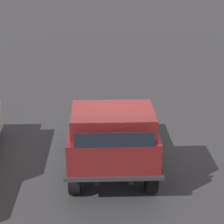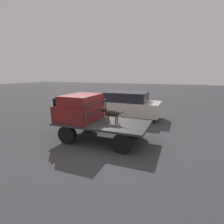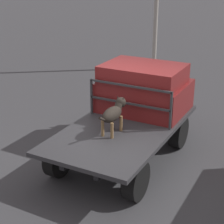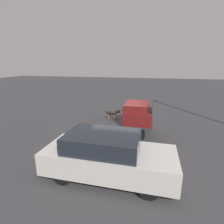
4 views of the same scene
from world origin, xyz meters
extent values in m
plane|color=#38383A|center=(0.00, 0.00, 0.00)|extent=(80.00, 80.00, 0.00)
cylinder|color=black|center=(1.13, 0.82, 0.36)|extent=(0.71, 0.24, 0.71)
cylinder|color=black|center=(1.13, -0.82, 0.36)|extent=(0.71, 0.24, 0.71)
cylinder|color=black|center=(-1.13, 0.82, 0.36)|extent=(0.71, 0.24, 0.71)
cylinder|color=black|center=(-1.13, -0.82, 0.36)|extent=(0.71, 0.24, 0.71)
cube|color=black|center=(0.00, 0.34, 0.60)|extent=(3.36, 0.10, 0.18)
cube|color=black|center=(0.00, -0.34, 0.60)|extent=(3.36, 0.10, 0.18)
cube|color=#2D2D30|center=(0.00, 0.00, 0.73)|extent=(3.65, 1.95, 0.08)
cube|color=maroon|center=(1.05, 0.00, 1.10)|extent=(1.44, 1.83, 0.65)
cube|color=maroon|center=(0.95, 0.00, 1.62)|extent=(1.22, 1.69, 0.40)
cube|color=black|center=(1.77, 0.00, 1.56)|extent=(0.02, 1.50, 0.30)
cube|color=#2D2D30|center=(0.26, 0.90, 1.17)|extent=(0.04, 0.04, 0.79)
cube|color=#2D2D30|center=(0.26, -0.90, 1.17)|extent=(0.04, 0.04, 0.79)
cube|color=#2D2D30|center=(0.26, 0.00, 1.55)|extent=(0.04, 1.79, 0.04)
cube|color=#2D2D30|center=(0.26, 0.00, 1.17)|extent=(0.04, 1.79, 0.04)
cylinder|color=brown|center=(-0.23, 0.13, 0.93)|extent=(0.06, 0.06, 0.31)
cylinder|color=brown|center=(-0.23, -0.07, 0.93)|extent=(0.06, 0.06, 0.31)
cylinder|color=brown|center=(-0.61, 0.13, 0.93)|extent=(0.06, 0.06, 0.31)
cylinder|color=brown|center=(-0.61, -0.07, 0.93)|extent=(0.06, 0.06, 0.31)
ellipsoid|color=black|center=(-0.42, 0.03, 1.17)|extent=(0.61, 0.27, 0.27)
sphere|color=brown|center=(-0.25, 0.03, 1.12)|extent=(0.12, 0.12, 0.12)
cylinder|color=black|center=(-0.16, 0.03, 1.24)|extent=(0.19, 0.15, 0.18)
sphere|color=black|center=(-0.05, 0.03, 1.29)|extent=(0.21, 0.21, 0.21)
cone|color=brown|center=(0.03, 0.03, 1.28)|extent=(0.11, 0.11, 0.11)
cone|color=black|center=(-0.06, 0.09, 1.38)|extent=(0.06, 0.08, 0.10)
cone|color=black|center=(-0.06, -0.03, 1.38)|extent=(0.06, 0.08, 0.10)
cylinder|color=black|center=(-0.78, 0.03, 1.20)|extent=(0.26, 0.04, 0.17)
camera|label=1|loc=(7.98, -0.25, 4.72)|focal=60.00mm
camera|label=2|loc=(-2.86, 6.12, 2.67)|focal=28.00mm
camera|label=3|loc=(-6.22, -3.07, 3.84)|focal=60.00mm
camera|label=4|loc=(1.81, -9.11, 3.84)|focal=28.00mm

